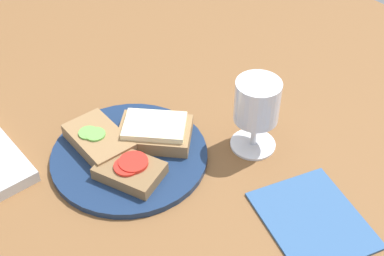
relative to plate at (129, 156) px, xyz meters
The scene contains 7 objects.
wooden_table 4.76cm from the plate, 66.31° to the right, with size 140.00×140.00×3.00cm, color brown.
plate is the anchor object (origin of this frame).
sandwich_with_tomato 5.30cm from the plate, 119.75° to the right, with size 9.60×11.15×2.52cm.
sandwich_with_cheese 5.51cm from the plate, ahead, with size 13.39×13.52×3.28cm.
sandwich_with_cucumber 5.43cm from the plate, 120.30° to the left, with size 7.02×11.28×2.70cm.
wine_glass 21.20cm from the plate, 31.35° to the right, with size 7.24×7.24×12.40cm.
napkin 29.21cm from the plate, 64.86° to the right, with size 13.02×15.77×0.40cm, color #33598C.
Camera 1 is at (-32.19, -47.46, 62.09)cm, focal length 50.00 mm.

